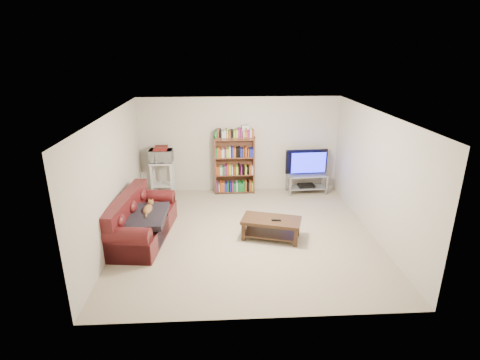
{
  "coord_description": "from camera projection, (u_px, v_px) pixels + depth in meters",
  "views": [
    {
      "loc": [
        -0.49,
        -6.69,
        3.52
      ],
      "look_at": [
        -0.1,
        0.4,
        1.0
      ],
      "focal_mm": 28.0,
      "sensor_mm": 36.0,
      "label": 1
    }
  ],
  "objects": [
    {
      "name": "television",
      "position": [
        308.0,
        163.0,
        9.36
      ],
      "size": [
        1.08,
        0.21,
        0.62
      ],
      "primitive_type": "imported",
      "rotation": [
        0.0,
        0.0,
        3.2
      ],
      "color": "black",
      "rests_on": "tv_stand"
    },
    {
      "name": "ceiling",
      "position": [
        247.0,
        114.0,
        6.7
      ],
      "size": [
        5.0,
        5.0,
        0.0
      ],
      "primitive_type": "plane",
      "rotation": [
        3.14,
        0.0,
        0.0
      ],
      "color": "white",
      "rests_on": "ground"
    },
    {
      "name": "coffee_table",
      "position": [
        271.0,
        225.0,
        7.23
      ],
      "size": [
        1.23,
        0.86,
        0.41
      ],
      "rotation": [
        0.0,
        0.0,
        -0.29
      ],
      "color": "#372213",
      "rests_on": "floor"
    },
    {
      "name": "shelf_clutter",
      "position": [
        238.0,
        133.0,
        9.16
      ],
      "size": [
        0.74,
        0.23,
        0.28
      ],
      "rotation": [
        0.0,
        0.0,
        0.01
      ],
      "color": "silver",
      "rests_on": "bookshelf"
    },
    {
      "name": "tv_stand",
      "position": [
        306.0,
        180.0,
        9.51
      ],
      "size": [
        1.02,
        0.51,
        0.5
      ],
      "rotation": [
        0.0,
        0.0,
        0.06
      ],
      "color": "#999EA3",
      "rests_on": "floor"
    },
    {
      "name": "wall_left",
      "position": [
        113.0,
        179.0,
        6.97
      ],
      "size": [
        0.0,
        5.0,
        5.0
      ],
      "primitive_type": "plane",
      "rotation": [
        1.57,
        0.0,
        1.57
      ],
      "color": "beige",
      "rests_on": "ground"
    },
    {
      "name": "floor",
      "position": [
        246.0,
        233.0,
        7.5
      ],
      "size": [
        5.0,
        5.0,
        0.0
      ],
      "primitive_type": "plane",
      "color": "#C2B190",
      "rests_on": "ground"
    },
    {
      "name": "microwave_stand",
      "position": [
        162.0,
        174.0,
        9.22
      ],
      "size": [
        0.57,
        0.42,
        0.89
      ],
      "rotation": [
        0.0,
        0.0,
        -0.03
      ],
      "color": "silver",
      "rests_on": "floor"
    },
    {
      "name": "dvd_player",
      "position": [
        306.0,
        186.0,
        9.56
      ],
      "size": [
        0.41,
        0.3,
        0.06
      ],
      "primitive_type": "cube",
      "rotation": [
        0.0,
        0.0,
        0.06
      ],
      "color": "black",
      "rests_on": "tv_stand"
    },
    {
      "name": "game_boxes",
      "position": [
        161.0,
        149.0,
        9.01
      ],
      "size": [
        0.33,
        0.29,
        0.05
      ],
      "primitive_type": "cube",
      "rotation": [
        0.0,
        0.0,
        -0.03
      ],
      "color": "maroon",
      "rests_on": "microwave"
    },
    {
      "name": "blanket",
      "position": [
        145.0,
        216.0,
        7.05
      ],
      "size": [
        0.82,
        1.04,
        0.18
      ],
      "primitive_type": "cube",
      "rotation": [
        0.05,
        -0.04,
        -0.03
      ],
      "color": "black",
      "rests_on": "sofa"
    },
    {
      "name": "bookshelf",
      "position": [
        234.0,
        164.0,
        9.41
      ],
      "size": [
        1.01,
        0.33,
        1.45
      ],
      "rotation": [
        0.0,
        0.0,
        0.01
      ],
      "color": "brown",
      "rests_on": "floor"
    },
    {
      "name": "wall_front",
      "position": [
        260.0,
        241.0,
        4.74
      ],
      "size": [
        5.0,
        0.0,
        5.0
      ],
      "primitive_type": "plane",
      "rotation": [
        -1.57,
        0.0,
        0.0
      ],
      "color": "beige",
      "rests_on": "ground"
    },
    {
      "name": "wall_back",
      "position": [
        239.0,
        145.0,
        9.45
      ],
      "size": [
        5.0,
        0.0,
        5.0
      ],
      "primitive_type": "plane",
      "rotation": [
        1.57,
        0.0,
        0.0
      ],
      "color": "beige",
      "rests_on": "ground"
    },
    {
      "name": "wall_right",
      "position": [
        375.0,
        175.0,
        7.23
      ],
      "size": [
        0.0,
        5.0,
        5.0
      ],
      "primitive_type": "plane",
      "rotation": [
        1.57,
        0.0,
        -1.57
      ],
      "color": "beige",
      "rests_on": "ground"
    },
    {
      "name": "cat",
      "position": [
        148.0,
        210.0,
        7.2
      ],
      "size": [
        0.28,
        0.57,
        0.17
      ],
      "primitive_type": null,
      "rotation": [
        0.0,
        0.0,
        -0.11
      ],
      "color": "brown",
      "rests_on": "sofa"
    },
    {
      "name": "sofa",
      "position": [
        139.0,
        223.0,
        7.26
      ],
      "size": [
        1.1,
        2.11,
        0.86
      ],
      "rotation": [
        0.0,
        0.0,
        -0.11
      ],
      "color": "#501416",
      "rests_on": "floor"
    },
    {
      "name": "microwave",
      "position": [
        161.0,
        156.0,
        9.07
      ],
      "size": [
        0.56,
        0.39,
        0.3
      ],
      "primitive_type": "imported",
      "rotation": [
        0.0,
        0.0,
        -0.03
      ],
      "color": "silver",
      "rests_on": "microwave_stand"
    },
    {
      "name": "remote",
      "position": [
        276.0,
        220.0,
        7.12
      ],
      "size": [
        0.19,
        0.08,
        0.02
      ],
      "primitive_type": "cube",
      "rotation": [
        0.0,
        0.0,
        -0.14
      ],
      "color": "black",
      "rests_on": "coffee_table"
    }
  ]
}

